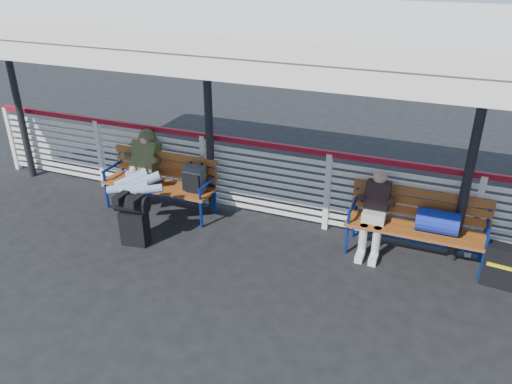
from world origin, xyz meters
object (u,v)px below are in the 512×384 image
at_px(bench_left, 169,178).
at_px(companion_person, 375,212).
at_px(bench_right, 426,220).
at_px(traveler_man, 139,177).
at_px(luggage_stack, 134,218).
at_px(suitcase_side, 500,266).

xyz_separation_m(bench_left, companion_person, (3.15, 0.05, 0.02)).
height_order(bench_right, traveler_man, traveler_man).
distance_m(luggage_stack, bench_right, 3.94).
relative_size(bench_left, traveler_man, 1.10).
bearing_deg(suitcase_side, companion_person, 178.70).
bearing_deg(traveler_man, companion_person, 6.55).
distance_m(bench_left, companion_person, 3.15).
xyz_separation_m(bench_left, suitcase_side, (4.75, -0.16, -0.31)).
xyz_separation_m(traveler_man, companion_person, (3.46, 0.40, -0.08)).
relative_size(companion_person, suitcase_side, 2.09).
distance_m(luggage_stack, bench_left, 1.05).
distance_m(luggage_stack, traveler_man, 0.81).
relative_size(bench_left, suitcase_side, 3.29).
bearing_deg(luggage_stack, bench_right, 8.19).
relative_size(traveler_man, suitcase_side, 2.99).
height_order(luggage_stack, traveler_man, traveler_man).
relative_size(bench_right, companion_person, 1.57).
height_order(traveler_man, companion_person, traveler_man).
bearing_deg(bench_right, luggage_stack, -163.34).
bearing_deg(luggage_stack, bench_left, 83.55).
bearing_deg(luggage_stack, traveler_man, 108.23).
distance_m(bench_left, bench_right, 3.81).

